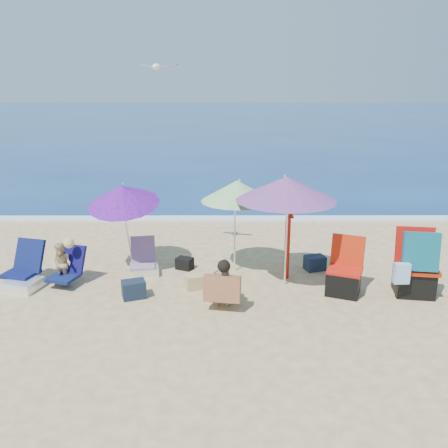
{
  "coord_description": "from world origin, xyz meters",
  "views": [
    {
      "loc": [
        -0.32,
        -7.05,
        3.51
      ],
      "look_at": [
        -0.3,
        1.0,
        1.1
      ],
      "focal_mm": 37.79,
      "sensor_mm": 36.0,
      "label": 1
    }
  ],
  "objects_px": {
    "umbrella_blue": "(123,195)",
    "person_center": "(222,284)",
    "chair_rainbow": "(144,264)",
    "camp_chair_left": "(344,277)",
    "furled_umbrella": "(288,241)",
    "chair_navy": "(24,275)",
    "umbrella_turquoise": "(286,189)",
    "camp_chair_right": "(415,271)",
    "seagull": "(157,67)",
    "umbrella_striped": "(237,191)",
    "person_left": "(63,264)"
  },
  "relations": [
    {
      "from": "umbrella_blue",
      "to": "person_center",
      "type": "bearing_deg",
      "value": -40.79
    },
    {
      "from": "chair_rainbow",
      "to": "camp_chair_left",
      "type": "bearing_deg",
      "value": -14.18
    },
    {
      "from": "furled_umbrella",
      "to": "chair_navy",
      "type": "bearing_deg",
      "value": -175.6
    },
    {
      "from": "umbrella_turquoise",
      "to": "camp_chair_left",
      "type": "bearing_deg",
      "value": -21.01
    },
    {
      "from": "chair_navy",
      "to": "umbrella_blue",
      "type": "bearing_deg",
      "value": 23.48
    },
    {
      "from": "chair_navy",
      "to": "camp_chair_right",
      "type": "height_order",
      "value": "camp_chair_right"
    },
    {
      "from": "umbrella_blue",
      "to": "chair_navy",
      "type": "height_order",
      "value": "umbrella_blue"
    },
    {
      "from": "umbrella_turquoise",
      "to": "camp_chair_right",
      "type": "xyz_separation_m",
      "value": [
        2.19,
        -0.45,
        -1.35
      ]
    },
    {
      "from": "chair_rainbow",
      "to": "seagull",
      "type": "bearing_deg",
      "value": 61.0
    },
    {
      "from": "umbrella_striped",
      "to": "camp_chair_right",
      "type": "distance_m",
      "value": 3.41
    },
    {
      "from": "chair_navy",
      "to": "seagull",
      "type": "xyz_separation_m",
      "value": [
        2.37,
        1.16,
        3.58
      ]
    },
    {
      "from": "chair_navy",
      "to": "person_center",
      "type": "bearing_deg",
      "value": -13.75
    },
    {
      "from": "person_left",
      "to": "furled_umbrella",
      "type": "bearing_deg",
      "value": 4.46
    },
    {
      "from": "umbrella_striped",
      "to": "person_center",
      "type": "height_order",
      "value": "umbrella_striped"
    },
    {
      "from": "umbrella_blue",
      "to": "furled_umbrella",
      "type": "bearing_deg",
      "value": -6.9
    },
    {
      "from": "umbrella_striped",
      "to": "camp_chair_right",
      "type": "bearing_deg",
      "value": -19.84
    },
    {
      "from": "chair_navy",
      "to": "umbrella_striped",
      "type": "bearing_deg",
      "value": 10.54
    },
    {
      "from": "person_center",
      "to": "camp_chair_right",
      "type": "bearing_deg",
      "value": 8.6
    },
    {
      "from": "umbrella_striped",
      "to": "person_left",
      "type": "bearing_deg",
      "value": -168.02
    },
    {
      "from": "umbrella_striped",
      "to": "seagull",
      "type": "relative_size",
      "value": 2.58
    },
    {
      "from": "umbrella_striped",
      "to": "person_left",
      "type": "xyz_separation_m",
      "value": [
        -3.13,
        -0.66,
        -1.19
      ]
    },
    {
      "from": "furled_umbrella",
      "to": "camp_chair_left",
      "type": "distance_m",
      "value": 1.2
    },
    {
      "from": "furled_umbrella",
      "to": "camp_chair_left",
      "type": "height_order",
      "value": "furled_umbrella"
    },
    {
      "from": "chair_rainbow",
      "to": "person_left",
      "type": "height_order",
      "value": "person_left"
    },
    {
      "from": "umbrella_turquoise",
      "to": "person_center",
      "type": "relative_size",
      "value": 2.55
    },
    {
      "from": "furled_umbrella",
      "to": "camp_chair_right",
      "type": "height_order",
      "value": "furled_umbrella"
    },
    {
      "from": "camp_chair_right",
      "to": "person_left",
      "type": "distance_m",
      "value": 6.16
    },
    {
      "from": "umbrella_turquoise",
      "to": "furled_umbrella",
      "type": "bearing_deg",
      "value": 69.82
    },
    {
      "from": "umbrella_striped",
      "to": "person_left",
      "type": "distance_m",
      "value": 3.41
    },
    {
      "from": "chair_rainbow",
      "to": "camp_chair_left",
      "type": "relative_size",
      "value": 0.67
    },
    {
      "from": "chair_rainbow",
      "to": "camp_chair_left",
      "type": "xyz_separation_m",
      "value": [
        3.61,
        -0.91,
        0.12
      ]
    },
    {
      "from": "umbrella_turquoise",
      "to": "seagull",
      "type": "bearing_deg",
      "value": 154.66
    },
    {
      "from": "umbrella_blue",
      "to": "person_left",
      "type": "distance_m",
      "value": 1.64
    },
    {
      "from": "umbrella_turquoise",
      "to": "umbrella_striped",
      "type": "relative_size",
      "value": 1.21
    },
    {
      "from": "umbrella_striped",
      "to": "chair_rainbow",
      "type": "height_order",
      "value": "umbrella_striped"
    },
    {
      "from": "umbrella_turquoise",
      "to": "camp_chair_right",
      "type": "distance_m",
      "value": 2.61
    },
    {
      "from": "furled_umbrella",
      "to": "camp_chair_left",
      "type": "bearing_deg",
      "value": -36.84
    },
    {
      "from": "umbrella_turquoise",
      "to": "umbrella_striped",
      "type": "distance_m",
      "value": 1.05
    },
    {
      "from": "seagull",
      "to": "person_left",
      "type": "bearing_deg",
      "value": -146.24
    },
    {
      "from": "furled_umbrella",
      "to": "chair_rainbow",
      "type": "distance_m",
      "value": 2.77
    },
    {
      "from": "chair_rainbow",
      "to": "camp_chair_right",
      "type": "height_order",
      "value": "camp_chair_right"
    },
    {
      "from": "chair_navy",
      "to": "camp_chair_left",
      "type": "height_order",
      "value": "camp_chair_left"
    },
    {
      "from": "umbrella_blue",
      "to": "person_left",
      "type": "bearing_deg",
      "value": -145.25
    },
    {
      "from": "furled_umbrella",
      "to": "chair_rainbow",
      "type": "xyz_separation_m",
      "value": [
        -2.7,
        0.24,
        -0.54
      ]
    },
    {
      "from": "umbrella_striped",
      "to": "furled_umbrella",
      "type": "distance_m",
      "value": 1.32
    },
    {
      "from": "chair_rainbow",
      "to": "furled_umbrella",
      "type": "bearing_deg",
      "value": -4.98
    },
    {
      "from": "umbrella_turquoise",
      "to": "seagull",
      "type": "height_order",
      "value": "seagull"
    },
    {
      "from": "person_center",
      "to": "camp_chair_left",
      "type": "bearing_deg",
      "value": 14.95
    },
    {
      "from": "umbrella_turquoise",
      "to": "camp_chair_left",
      "type": "height_order",
      "value": "umbrella_turquoise"
    },
    {
      "from": "chair_rainbow",
      "to": "camp_chair_right",
      "type": "xyz_separation_m",
      "value": [
        4.79,
        -0.98,
        0.25
      ]
    }
  ]
}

